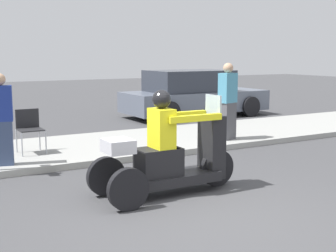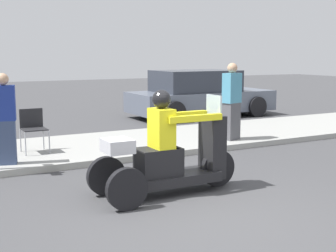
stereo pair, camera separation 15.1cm
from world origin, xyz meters
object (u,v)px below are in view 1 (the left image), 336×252
motorcycle_trike (169,157)px  spectator_near_curb (2,121)px  parked_car_lot_left (193,95)px  folding_chair_curbside (29,126)px  spectator_with_child (228,103)px

motorcycle_trike → spectator_near_curb: bearing=126.1°
spectator_near_curb → parked_car_lot_left: spectator_near_curb is taller
folding_chair_curbside → parked_car_lot_left: size_ratio=0.18×
spectator_with_child → parked_car_lot_left: spectator_with_child is taller
motorcycle_trike → spectator_with_child: bearing=41.1°
motorcycle_trike → folding_chair_curbside: 3.50m
spectator_near_curb → folding_chair_curbside: bearing=52.1°
motorcycle_trike → spectator_with_child: 3.90m
spectator_near_curb → folding_chair_curbside: 1.07m
spectator_with_child → folding_chair_curbside: size_ratio=2.03×
parked_car_lot_left → folding_chair_curbside: bearing=-149.1°
spectator_near_curb → parked_car_lot_left: bearing=33.6°
motorcycle_trike → spectator_near_curb: size_ratio=1.42×
motorcycle_trike → parked_car_lot_left: bearing=55.0°
spectator_with_child → spectator_near_curb: (-4.73, -0.07, -0.06)m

